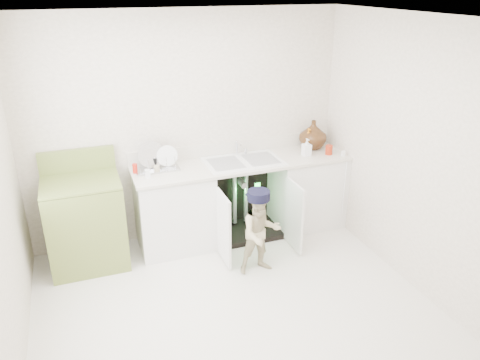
% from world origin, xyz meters
% --- Properties ---
extents(ground, '(3.50, 3.50, 0.00)m').
position_xyz_m(ground, '(0.00, 0.00, 0.00)').
color(ground, beige).
rests_on(ground, ground).
extents(room_shell, '(6.00, 5.50, 1.26)m').
position_xyz_m(room_shell, '(0.00, 0.00, 1.25)').
color(room_shell, silver).
rests_on(room_shell, ground).
extents(counter_run, '(2.44, 1.02, 1.24)m').
position_xyz_m(counter_run, '(0.58, 1.21, 0.48)').
color(counter_run, white).
rests_on(counter_run, ground).
extents(avocado_stove, '(0.75, 0.65, 1.17)m').
position_xyz_m(avocado_stove, '(-1.17, 1.18, 0.48)').
color(avocado_stove, olive).
rests_on(avocado_stove, ground).
extents(repair_worker, '(0.43, 0.61, 0.89)m').
position_xyz_m(repair_worker, '(0.44, 0.42, 0.45)').
color(repair_worker, beige).
rests_on(repair_worker, ground).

